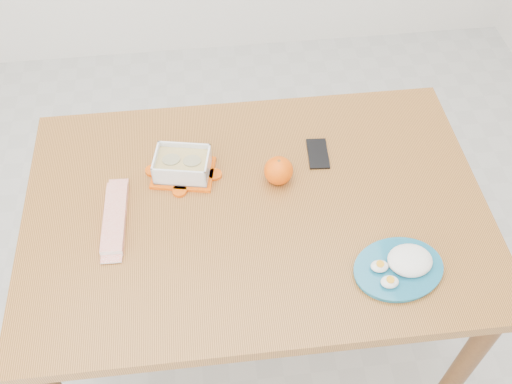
{
  "coord_description": "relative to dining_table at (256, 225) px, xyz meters",
  "views": [
    {
      "loc": [
        0.0,
        -0.95,
        2.01
      ],
      "look_at": [
        0.12,
        0.01,
        0.81
      ],
      "focal_mm": 40.0,
      "sensor_mm": 36.0,
      "label": 1
    }
  ],
  "objects": [
    {
      "name": "rice_plate",
      "position": [
        0.34,
        -0.25,
        0.11
      ],
      "size": [
        0.27,
        0.27,
        0.06
      ],
      "rotation": [
        0.0,
        0.0,
        0.19
      ],
      "color": "#17617F",
      "rests_on": "dining_table"
    },
    {
      "name": "food_container",
      "position": [
        -0.2,
        0.14,
        0.13
      ],
      "size": [
        0.2,
        0.16,
        0.07
      ],
      "rotation": [
        0.0,
        0.0,
        -0.2
      ],
      "color": "#E15006",
      "rests_on": "dining_table"
    },
    {
      "name": "smartphone",
      "position": [
        0.21,
        0.17,
        0.09
      ],
      "size": [
        0.07,
        0.12,
        0.01
      ],
      "primitive_type": "cube",
      "rotation": [
        0.0,
        0.0,
        -0.07
      ],
      "color": "black",
      "rests_on": "dining_table"
    },
    {
      "name": "dining_table",
      "position": [
        0.0,
        0.0,
        0.0
      ],
      "size": [
        1.29,
        0.86,
        0.75
      ],
      "rotation": [
        0.0,
        0.0,
        -0.0
      ],
      "color": "#A7692F",
      "rests_on": "ground"
    },
    {
      "name": "ground",
      "position": [
        -0.12,
        -0.01,
        -0.66
      ],
      "size": [
        3.5,
        3.5,
        0.0
      ],
      "primitive_type": "plane",
      "color": "#B7B7B2",
      "rests_on": "ground"
    },
    {
      "name": "orange_fruit",
      "position": [
        0.07,
        0.09,
        0.13
      ],
      "size": [
        0.08,
        0.08,
        0.08
      ],
      "primitive_type": "sphere",
      "color": "#E63E04",
      "rests_on": "dining_table"
    },
    {
      "name": "candy_bar",
      "position": [
        -0.39,
        -0.0,
        0.1
      ],
      "size": [
        0.07,
        0.24,
        0.02
      ],
      "primitive_type": "cube",
      "rotation": [
        0.0,
        0.0,
        1.53
      ],
      "color": "red",
      "rests_on": "dining_table"
    }
  ]
}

